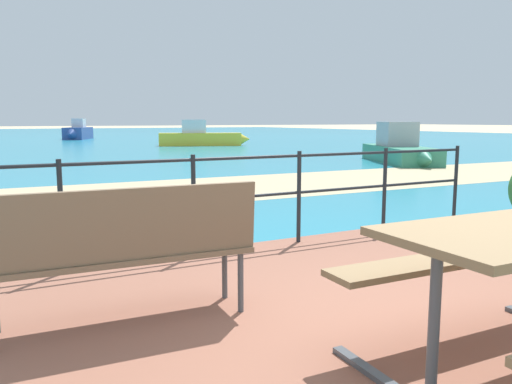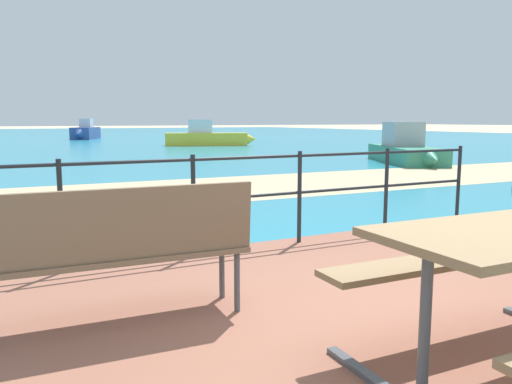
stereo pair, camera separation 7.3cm
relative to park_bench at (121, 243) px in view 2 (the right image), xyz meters
name	(u,v)px [view 2 (the right image)]	position (x,y,z in m)	size (l,w,h in m)	color
ground_plane	(428,349)	(1.57, -1.03, -0.59)	(240.00, 240.00, 0.00)	beige
patio_paving	(429,344)	(1.57, -1.03, -0.56)	(6.40, 5.20, 0.06)	#935B47
sea_water	(31,138)	(1.57, 38.97, -0.59)	(90.00, 90.00, 0.01)	teal
beach_strip	(136,193)	(1.57, 6.13, -0.59)	(54.00, 3.53, 0.01)	tan
park_bench	(121,243)	(0.00, 0.00, 0.00)	(1.67, 0.50, 0.89)	#7A6047
railing_fence	(249,189)	(1.57, 1.39, 0.08)	(5.94, 0.04, 0.97)	#1E2328
boat_near	(85,132)	(4.90, 34.61, -0.10)	(2.58, 4.30, 1.45)	#2D478C
boat_mid	(208,137)	(9.23, 21.89, -0.15)	(4.73, 2.38, 1.36)	yellow
boat_far	(405,149)	(10.86, 9.04, -0.16)	(2.76, 4.41, 1.28)	#338466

